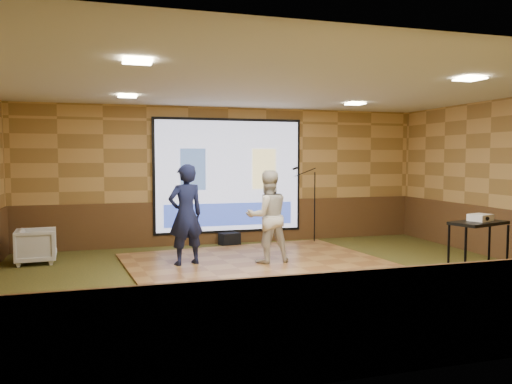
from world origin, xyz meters
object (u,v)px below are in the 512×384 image
object	(u,v)px
projector_screen	(229,177)
av_table	(478,240)
duffel_bag	(230,239)
mic_stand	(312,221)
projector	(480,218)
player_right	(268,216)
player_left	(186,215)
banquet_chair	(36,246)
dance_floor	(256,262)

from	to	relation	value
projector_screen	av_table	xyz separation A→B (m)	(2.83, -4.45, -0.82)
duffel_bag	mic_stand	bearing A→B (deg)	-8.65
projector	player_right	bearing A→B (deg)	124.20
projector_screen	av_table	world-z (taller)	projector_screen
player_left	av_table	xyz separation A→B (m)	(4.10, -2.39, -0.26)
banquet_chair	duffel_bag	xyz separation A→B (m)	(3.78, 0.87, -0.18)
dance_floor	duffel_bag	xyz separation A→B (m)	(-0.02, 1.98, 0.11)
dance_floor	av_table	size ratio (longest dim) A/B	4.77
av_table	player_right	bearing A→B (deg)	140.83
projector_screen	duffel_bag	bearing A→B (deg)	-101.48
av_table	banquet_chair	xyz separation A→B (m)	(-6.65, 3.39, -0.34)
player_right	duffel_bag	size ratio (longest dim) A/B	3.92
av_table	projector	world-z (taller)	projector
projector_screen	player_right	size ratio (longest dim) A/B	2.02
player_left	duffel_bag	bearing A→B (deg)	-139.26
player_left	banquet_chair	xyz separation A→B (m)	(-2.56, 1.00, -0.60)
player_left	duffel_bag	distance (m)	2.37
av_table	duffel_bag	xyz separation A→B (m)	(-2.87, 4.26, -0.52)
player_right	dance_floor	bearing A→B (deg)	-33.05
banquet_chair	player_right	bearing A→B (deg)	-111.35
av_table	banquet_chair	world-z (taller)	av_table
banquet_chair	duffel_bag	size ratio (longest dim) A/B	1.65
dance_floor	player_left	size ratio (longest dim) A/B	2.55
projector_screen	duffel_bag	world-z (taller)	projector_screen
av_table	banquet_chair	size ratio (longest dim) A/B	1.36
dance_floor	duffel_bag	distance (m)	1.98
av_table	mic_stand	world-z (taller)	mic_stand
projector_screen	mic_stand	world-z (taller)	projector_screen
banquet_chair	av_table	bearing A→B (deg)	-121.36
player_left	projector	distance (m)	4.78
projector_screen	projector	xyz separation A→B (m)	(2.89, -4.42, -0.48)
player_right	banquet_chair	world-z (taller)	player_right
projector_screen	dance_floor	size ratio (longest dim) A/B	0.74
duffel_bag	projector	bearing A→B (deg)	-55.32
av_table	duffel_bag	bearing A→B (deg)	123.97
projector_screen	dance_floor	bearing A→B (deg)	-90.51
projector	dance_floor	bearing A→B (deg)	124.64
duffel_bag	projector_screen	bearing A→B (deg)	78.52
projector_screen	player_right	world-z (taller)	projector_screen
mic_stand	banquet_chair	size ratio (longest dim) A/B	2.46
projector_screen	dance_floor	world-z (taller)	projector_screen
player_right	duffel_bag	xyz separation A→B (m)	(-0.21, 2.09, -0.72)
player_right	player_left	bearing A→B (deg)	-11.14
player_right	av_table	xyz separation A→B (m)	(2.67, -2.17, -0.20)
projector	duffel_bag	size ratio (longest dim) A/B	0.75
av_table	mic_stand	size ratio (longest dim) A/B	0.55
projector_screen	dance_floor	xyz separation A→B (m)	(-0.02, -2.17, -1.46)
projector_screen	player_right	bearing A→B (deg)	-85.77
player_right	mic_stand	size ratio (longest dim) A/B	0.97
mic_stand	duffel_bag	distance (m)	1.88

